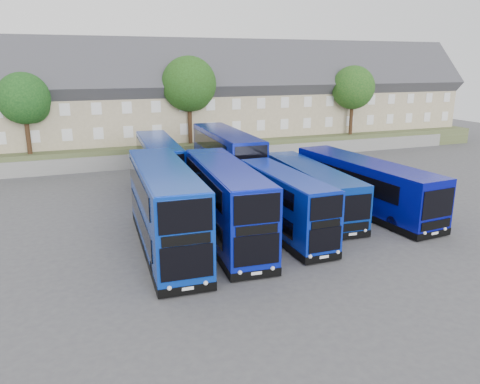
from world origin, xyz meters
name	(u,v)px	position (x,y,z in m)	size (l,w,h in m)	color
ground	(271,245)	(0.00, 0.00, 0.00)	(120.00, 120.00, 0.00)	#47474C
retaining_wall	(176,158)	(0.00, 24.00, 0.75)	(70.00, 0.40, 1.50)	slate
earth_bank	(157,142)	(0.00, 34.00, 1.00)	(80.00, 20.00, 2.00)	#4D5530
terrace_row	(213,97)	(6.00, 30.00, 6.60)	(66.00, 10.40, 11.20)	tan
dd_front_left	(165,210)	(-5.86, 1.65, 2.37)	(3.44, 12.28, 4.83)	#0931A7
dd_front_mid	(226,204)	(-2.18, 1.76, 2.27)	(3.52, 11.77, 4.62)	#0817A3
dd_front_right	(284,205)	(1.54, 1.46, 1.92)	(2.31, 9.86, 3.91)	#0922A5
dd_rear_left	(159,168)	(-3.82, 13.63, 2.18)	(3.31, 11.32, 4.44)	#082B9E
dd_rear_right	(227,161)	(1.83, 13.13, 2.41)	(3.32, 12.42, 4.89)	navy
coach_east_a	(310,190)	(5.35, 5.00, 1.63)	(3.31, 12.27, 3.32)	navy
coach_east_b	(364,186)	(9.18, 3.95, 1.80)	(3.92, 13.57, 3.66)	#070B87
tree_west	(26,100)	(-13.85, 25.10, 7.05)	(4.80, 4.80, 7.65)	#382314
tree_mid	(190,86)	(2.15, 25.60, 8.07)	(5.76, 5.76, 9.18)	#382314
tree_east	(354,89)	(22.15, 25.10, 7.39)	(5.12, 5.12, 8.16)	#382314
tree_far	(362,83)	(28.15, 32.10, 7.73)	(5.44, 5.44, 8.67)	#382314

